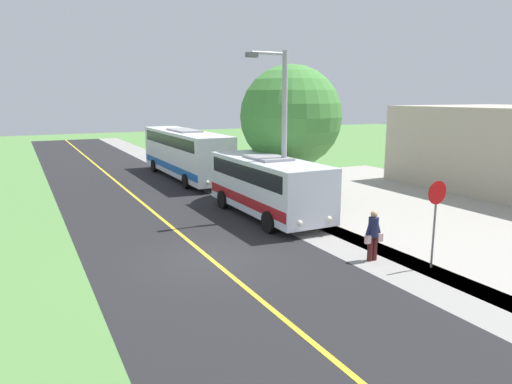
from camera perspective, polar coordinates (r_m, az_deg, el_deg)
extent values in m
plane|color=#548442|center=(16.33, -5.61, -8.07)|extent=(120.00, 120.00, 0.00)
cube|color=black|center=(16.33, -5.61, -8.06)|extent=(8.00, 100.00, 0.01)
cube|color=gray|center=(18.75, 9.41, -5.56)|extent=(2.40, 100.00, 0.01)
cube|color=gold|center=(16.33, -5.61, -8.04)|extent=(0.16, 100.00, 0.00)
cube|color=silver|center=(21.51, 1.45, 0.95)|extent=(2.49, 7.70, 2.33)
cube|color=maroon|center=(21.64, 1.44, -0.64)|extent=(2.53, 7.54, 0.44)
cube|color=black|center=(21.41, 1.46, 2.56)|extent=(2.53, 6.93, 0.70)
cube|color=gray|center=(21.32, 1.47, 4.18)|extent=(1.49, 2.31, 0.12)
cylinder|color=black|center=(20.40, 7.72, -2.80)|extent=(0.25, 0.90, 0.90)
cylinder|color=black|center=(19.13, 1.56, -3.67)|extent=(0.25, 0.90, 0.90)
cylinder|color=black|center=(24.36, 1.33, -0.34)|extent=(0.25, 0.90, 0.90)
cylinder|color=black|center=(23.31, -4.06, -0.91)|extent=(0.25, 0.90, 0.90)
sphere|color=#F2EACC|center=(18.85, 8.90, -3.25)|extent=(0.20, 0.20, 0.20)
sphere|color=#F2EACC|center=(18.11, 5.38, -3.78)|extent=(0.20, 0.20, 0.20)
cube|color=white|center=(32.11, -8.64, 4.80)|extent=(2.40, 11.72, 2.83)
cube|color=blue|center=(32.22, -8.60, 3.27)|extent=(2.44, 11.49, 0.44)
cube|color=black|center=(32.02, -8.69, 6.34)|extent=(2.44, 10.55, 0.70)
cube|color=gray|center=(31.98, -8.72, 7.42)|extent=(1.44, 3.52, 0.12)
cylinder|color=black|center=(29.35, -4.08, 1.68)|extent=(0.25, 0.90, 0.90)
cylinder|color=black|center=(28.52, -8.52, 1.29)|extent=(0.25, 0.90, 0.90)
cylinder|color=black|center=(36.08, -8.61, 3.43)|extent=(0.25, 0.90, 0.90)
cylinder|color=black|center=(35.40, -12.30, 3.14)|extent=(0.25, 0.90, 0.90)
sphere|color=#F2EACC|center=(27.06, -3.28, 1.39)|extent=(0.20, 0.20, 0.20)
sphere|color=#F2EACC|center=(26.57, -5.88, 1.15)|extent=(0.20, 0.20, 0.20)
cylinder|color=#4C1919|center=(16.51, 14.23, -6.62)|extent=(0.18, 0.18, 0.84)
cylinder|color=#4C1919|center=(16.39, 13.69, -6.74)|extent=(0.18, 0.18, 0.84)
cylinder|color=#1E2347|center=(16.24, 14.09, -4.15)|extent=(0.34, 0.34, 0.67)
sphere|color=tan|center=(16.12, 14.17, -2.62)|extent=(0.23, 0.23, 0.23)
cylinder|color=#1E2347|center=(16.34, 14.58, -3.95)|extent=(0.28, 0.10, 0.60)
cube|color=beige|center=(16.47, 14.82, -5.36)|extent=(0.20, 0.12, 0.28)
cylinder|color=#1E2347|center=(16.11, 13.61, -4.12)|extent=(0.28, 0.10, 0.60)
cube|color=beige|center=(16.14, 13.44, -5.64)|extent=(0.20, 0.12, 0.28)
cylinder|color=slate|center=(16.14, 20.77, -4.93)|extent=(0.07, 0.07, 2.20)
cylinder|color=red|center=(15.81, 21.19, -0.07)|extent=(0.76, 0.03, 0.76)
cylinder|color=#9E9EA3|center=(20.87, 3.46, 6.66)|extent=(0.24, 0.24, 7.40)
cylinder|color=#9E9EA3|center=(20.48, 1.57, 16.53)|extent=(1.60, 0.14, 0.14)
cube|color=#59595B|center=(20.10, -0.52, 16.34)|extent=(0.50, 0.24, 0.20)
cylinder|color=brown|center=(25.33, 4.15, 1.84)|extent=(0.36, 0.36, 2.42)
sphere|color=#478C3D|center=(24.99, 4.26, 9.14)|extent=(5.37, 5.37, 5.37)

